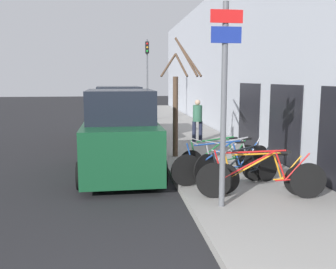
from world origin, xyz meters
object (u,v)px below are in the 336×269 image
Objects in this scene: bicycle_3 at (222,166)px; street_tree at (177,104)px; bicycle_5 at (220,158)px; traffic_light at (147,69)px; pedestrian_near at (197,117)px; parked_car_0 at (121,136)px; bicycle_2 at (242,171)px; bicycle_1 at (262,177)px; bicycle_4 at (234,161)px; bicycle_0 at (261,178)px; signpost at (224,98)px; parked_car_1 at (119,116)px.

street_tree is (-0.54, 3.04, 1.21)m from bicycle_3.
traffic_light is (-0.77, 12.24, 2.49)m from bicycle_5.
street_tree is (-1.22, -2.68, 0.71)m from pedestrian_near.
parked_car_0 is 2.24m from street_tree.
bicycle_2 is 1.25m from bicycle_5.
traffic_light reaches higher than pedestrian_near.
traffic_light is (-0.92, 13.48, 2.50)m from bicycle_2.
bicycle_2 is 0.96× the size of bicycle_5.
pedestrian_near is (0.11, 6.65, 0.53)m from bicycle_1.
bicycle_2 is 0.89× the size of bicycle_3.
parked_car_0 is at bearing 21.40° from bicycle_2.
parked_car_0 is at bearing 39.43° from pedestrian_near.
bicycle_5 is 0.51× the size of parked_car_0.
pedestrian_near is (0.67, 5.72, 0.50)m from bicycle_3.
bicycle_1 is 1.01× the size of bicycle_2.
bicycle_5 is (-0.39, 1.77, 0.01)m from bicycle_1.
pedestrian_near is at bearing -13.59° from bicycle_3.
parked_car_0 is at bearing -98.33° from traffic_light.
bicycle_3 is 0.67× the size of street_tree.
bicycle_4 is at bearing 73.22° from pedestrian_near.
bicycle_4 is at bearing 10.77° from bicycle_0.
parked_car_0 reaches higher than bicycle_3.
parked_car_0 is at bearing 51.34° from bicycle_0.
signpost is at bearing -89.34° from traffic_light.
pedestrian_near is at bearing -31.46° from bicycle_2.
bicycle_2 is (-0.24, 0.53, 0.01)m from bicycle_1.
parked_car_1 is at bearing 112.59° from street_tree.
bicycle_2 is 6.15m from pedestrian_near.
pedestrian_near is (0.21, 6.86, 0.49)m from bicycle_0.
bicycle_5 is 1.40× the size of pedestrian_near.
pedestrian_near is 0.35× the size of traffic_light.
bicycle_2 reaches higher than bicycle_1.
bicycle_2 is 0.96× the size of bicycle_4.
bicycle_0 is at bearing -164.70° from bicycle_3.
bicycle_4 is at bearing -70.26° from street_tree.
bicycle_1 is 6.67m from pedestrian_near.
bicycle_1 is 14.28m from traffic_light.
bicycle_5 reaches higher than bicycle_2.
bicycle_5 is 2.61m from street_tree.
bicycle_4 is 3.04m from parked_car_0.
bicycle_3 is at bearing -74.45° from parked_car_1.
signpost is at bearing 119.64° from bicycle_0.
bicycle_0 is at bearing 153.38° from bicycle_4.
parked_car_0 reaches higher than pedestrian_near.
bicycle_4 is (-0.16, 1.32, 0.03)m from bicycle_1.
traffic_light is (-0.05, 10.05, 1.26)m from street_tree.
bicycle_2 is at bearing -73.07° from parked_car_1.
pedestrian_near reaches higher than bicycle_1.
traffic_light is at bearing 72.36° from parked_car_1.
parked_car_1 reaches higher than bicycle_3.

